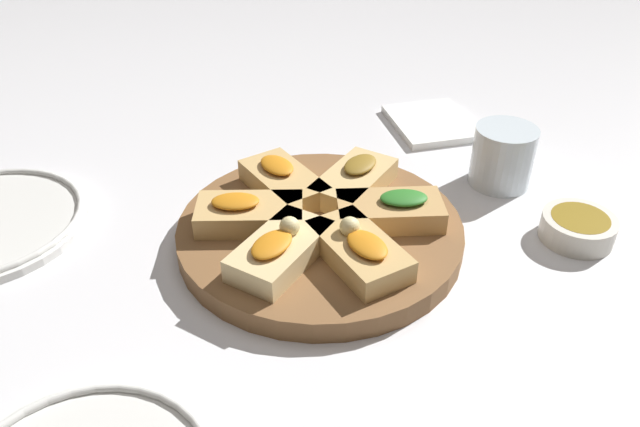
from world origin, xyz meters
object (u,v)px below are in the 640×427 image
at_px(serving_board, 320,232).
at_px(dipping_bowl, 578,227).
at_px(water_glass, 503,156).
at_px(napkin_stack, 432,123).

bearing_deg(serving_board, dipping_bowl, -97.66).
bearing_deg(serving_board, water_glass, -70.01).
xyz_separation_m(water_glass, dipping_bowl, (-0.13, -0.04, -0.02)).
bearing_deg(dipping_bowl, serving_board, 82.34).
bearing_deg(dipping_bowl, napkin_stack, 14.59).
distance_m(serving_board, napkin_stack, 0.35).
xyz_separation_m(serving_board, water_glass, (0.09, -0.26, 0.03)).
xyz_separation_m(napkin_stack, dipping_bowl, (-0.31, -0.08, 0.01)).
height_order(serving_board, water_glass, water_glass).
relative_size(napkin_stack, dipping_bowl, 1.64).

